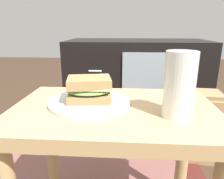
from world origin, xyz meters
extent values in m
cube|color=tan|center=(0.00, 0.00, 0.44)|extent=(0.56, 0.36, 0.04)
cylinder|color=tan|center=(-0.25, 0.14, 0.21)|extent=(0.04, 0.04, 0.43)
cylinder|color=tan|center=(0.25, 0.14, 0.21)|extent=(0.04, 0.04, 0.43)
cube|color=black|center=(0.11, 0.95, 0.29)|extent=(0.96, 0.44, 0.58)
cube|color=#8C9EA8|center=(0.23, 0.72, 0.30)|extent=(0.43, 0.01, 0.44)
cylinder|color=silver|center=(-0.16, 0.72, 0.41)|extent=(0.08, 0.01, 0.01)
cylinder|color=silver|center=(-0.16, 0.72, 0.19)|extent=(0.08, 0.01, 0.01)
cube|color=#4C1E19|center=(-0.21, 0.45, 0.00)|extent=(1.24, 0.73, 0.01)
cube|color=brown|center=(-0.21, 0.45, 0.01)|extent=(1.02, 0.60, 0.00)
cylinder|color=silver|center=(-0.07, 0.02, 0.47)|extent=(0.23, 0.23, 0.01)
cube|color=#9E7A4C|center=(-0.07, 0.02, 0.48)|extent=(0.13, 0.11, 0.02)
ellipsoid|color=#729E4C|center=(-0.07, 0.02, 0.50)|extent=(0.14, 0.11, 0.02)
cube|color=beige|center=(-0.07, 0.02, 0.51)|extent=(0.12, 0.10, 0.01)
cube|color=#9E7A4C|center=(-0.07, 0.02, 0.53)|extent=(0.13, 0.11, 0.02)
cylinder|color=silver|center=(0.16, -0.05, 0.54)|extent=(0.07, 0.07, 0.16)
cylinder|color=orange|center=(0.16, -0.05, 0.52)|extent=(0.07, 0.07, 0.12)
cylinder|color=white|center=(0.16, -0.05, 0.59)|extent=(0.07, 0.07, 0.01)
cube|color=tan|center=(0.41, 0.48, 0.17)|extent=(0.22, 0.19, 0.34)
cube|color=#987950|center=(0.41, 0.48, 0.35)|extent=(0.21, 0.17, 0.02)
camera|label=1|loc=(0.03, -0.53, 0.67)|focal=33.35mm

